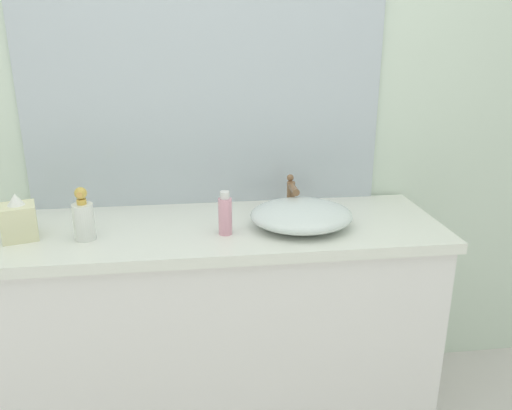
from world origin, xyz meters
The scene contains 8 objects.
bathroom_wall_rear centered at (0.00, 0.73, 1.30)m, with size 6.00×0.06×2.60m, color silver.
vanity_counter centered at (-0.02, 0.41, 0.43)m, with size 1.70×0.56×0.85m.
wall_mirror_panel centered at (-0.02, 0.69, 1.47)m, with size 1.41×0.01×1.23m, color #B2BCC6.
sink_basin centered at (0.31, 0.36, 0.89)m, with size 0.37×0.34×0.09m, color silver.
faucet centered at (0.31, 0.55, 0.93)m, with size 0.03×0.14×0.14m.
soap_dispenser centered at (-0.46, 0.34, 0.93)m, with size 0.07×0.07×0.19m.
lotion_bottle centered at (0.03, 0.32, 0.92)m, with size 0.05×0.05×0.16m.
tissue_box centered at (-0.68, 0.37, 0.92)m, with size 0.14×0.14×0.16m.
Camera 1 is at (-0.08, -1.34, 1.52)m, focal length 35.66 mm.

